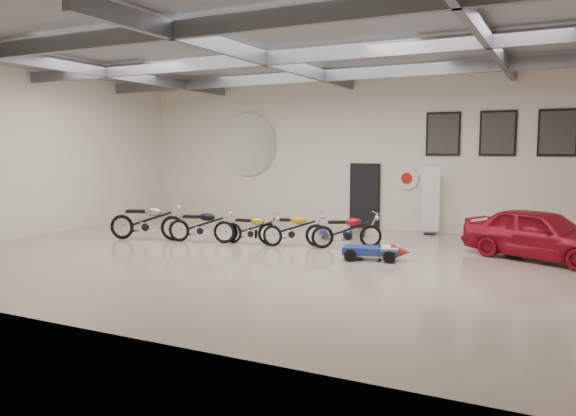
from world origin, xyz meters
The scene contains 19 objects.
floor centered at (0.00, 0.00, 0.00)m, with size 16.00×12.00×0.01m, color tan.
ceiling centered at (0.00, 0.00, 5.00)m, with size 16.00×12.00×0.01m, color gray.
back_wall centered at (0.00, 6.00, 2.50)m, with size 16.00×0.02×5.00m, color silver.
left_wall centered at (-8.00, 0.00, 2.50)m, with size 0.02×12.00×5.00m, color silver.
ceiling_beams centered at (0.00, 0.00, 4.75)m, with size 15.80×11.80×0.32m, color #5B5C63, non-canonical shape.
door centered at (0.50, 5.95, 1.05)m, with size 0.92×0.08×2.10m, color black.
logo_plaque centered at (-4.00, 5.95, 2.80)m, with size 2.30×0.06×1.16m, color silver, non-canonical shape.
poster_left centered at (3.00, 5.96, 3.10)m, with size 1.05×0.08×1.35m, color black, non-canonical shape.
poster_mid centered at (4.60, 5.96, 3.10)m, with size 1.05×0.08×1.35m, color black, non-canonical shape.
poster_right centered at (6.20, 5.96, 3.10)m, with size 1.05×0.08×1.35m, color black, non-canonical shape.
oil_sign centered at (1.90, 5.95, 1.70)m, with size 0.72×0.10×0.72m, color white, non-canonical shape.
banner_stand centered at (2.77, 5.50, 1.01)m, with size 0.55×0.22×2.02m, color white, non-canonical shape.
motorcycle_silver centered at (-4.38, 0.79, 0.58)m, with size 2.23×0.69×1.16m, color silver, non-canonical shape.
motorcycle_black centered at (-2.70, 1.13, 0.51)m, with size 1.95×0.61×1.02m, color silver, non-canonical shape.
motorcycle_gold centered at (-1.22, 1.44, 0.46)m, with size 1.79×0.55×0.93m, color silver, non-canonical shape.
motorcycle_yellow centered at (-0.14, 1.76, 0.50)m, with size 1.91×0.59×0.99m, color silver, non-canonical shape.
motorcycle_red centered at (1.30, 2.12, 0.49)m, with size 1.88×0.58×0.98m, color silver, non-canonical shape.
go_kart centered at (2.52, 0.87, 0.29)m, with size 1.60×0.72×0.58m, color navy, non-canonical shape.
vintage_car centered at (6.00, 2.64, 0.62)m, with size 3.63×1.46×1.24m, color maroon.
Camera 1 is at (6.50, -11.84, 2.63)m, focal length 35.00 mm.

